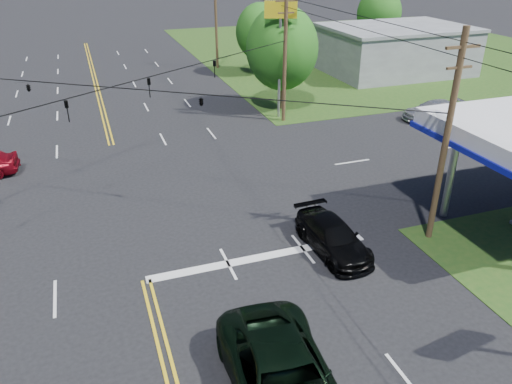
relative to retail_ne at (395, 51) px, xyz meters
name	(u,v)px	position (x,y,z in m)	size (l,w,h in m)	color
ground	(124,196)	(-30.00, -20.00, -2.20)	(280.00, 280.00, 0.00)	black
grass_ne	(374,49)	(5.00, 12.00, -2.20)	(46.00, 48.00, 0.03)	#1E4516
stop_bar	(261,257)	(-25.00, -28.00, -2.20)	(10.00, 0.50, 0.02)	silver
retail_ne	(395,51)	(0.00, 0.00, 0.00)	(14.00, 10.00, 4.40)	slate
pole_se	(446,138)	(-17.00, -29.00, 2.72)	(1.60, 0.28, 9.50)	#402E1B
pole_ne	(285,56)	(-17.00, -11.00, 2.72)	(1.60, 0.28, 9.50)	#402E1B
pole_right_far	(216,18)	(-17.00, 8.00, 2.97)	(1.60, 0.28, 10.00)	#402E1B
span_wire_signals	(110,87)	(-30.00, -20.00, 3.80)	(26.00, 18.00, 1.13)	black
power_lines	(106,39)	(-30.00, -22.00, 6.40)	(26.04, 100.00, 0.64)	black
tree_right_a	(282,48)	(-16.00, -8.00, 2.67)	(5.70, 5.70, 8.18)	#402E1B
tree_right_b	(260,32)	(-13.50, 4.00, 2.02)	(4.94, 4.94, 7.09)	#402E1B
tree_far_r	(379,14)	(4.00, 10.00, 2.34)	(5.32, 5.32, 7.63)	#402E1B
pickup_dkgreen	(284,382)	(-27.00, -35.51, -1.29)	(3.01, 6.54, 1.82)	black
suv_black	(333,237)	(-21.80, -28.50, -1.51)	(1.94, 4.77, 1.38)	black
sedan_far	(433,110)	(-5.95, -14.58, -1.48)	(2.00, 4.93, 1.43)	#B0B0B5
polesign_ne	(280,27)	(-17.00, -10.00, 4.59)	(2.31, 1.06, 8.61)	#A5A5AA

